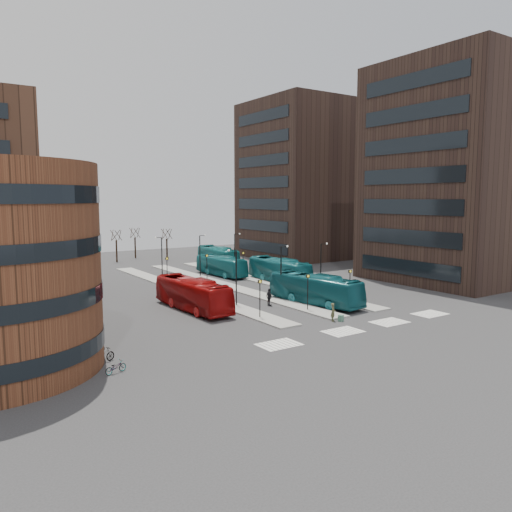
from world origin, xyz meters
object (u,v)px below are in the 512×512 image
commuter_a (230,303)px  commuter_b (269,297)px  red_bus (193,294)px  teal_bus_a (315,289)px  traveller (333,312)px  bicycle_near (116,367)px  bicycle_far (95,349)px  teal_bus_d (218,256)px  teal_bus_b (221,266)px  teal_bus_c (279,270)px  commuter_c (305,293)px  bicycle_mid (104,355)px  suitcase (341,318)px

commuter_a → commuter_b: bearing=-160.6°
red_bus → commuter_b: size_ratio=6.37×
red_bus → teal_bus_a: size_ratio=1.01×
traveller → bicycle_near: traveller is taller
traveller → bicycle_far: (-21.80, 2.42, -0.45)m
teal_bus_d → commuter_a: teal_bus_d is taller
teal_bus_d → bicycle_far: bearing=-124.6°
teal_bus_b → teal_bus_c: 10.43m
teal_bus_d → bicycle_near: 53.04m
teal_bus_b → bicycle_far: (-26.89, -27.82, -1.07)m
bicycle_near → commuter_b: bearing=-78.5°
commuter_c → bicycle_mid: (-25.95, -9.10, -0.31)m
commuter_a → bicycle_far: bearing=43.7°
red_bus → bicycle_far: 15.97m
red_bus → bicycle_mid: size_ratio=6.78×
red_bus → bicycle_far: bearing=-146.2°
suitcase → bicycle_near: size_ratio=0.37×
suitcase → teal_bus_b: 31.06m
teal_bus_d → commuter_a: size_ratio=7.11×
teal_bus_a → teal_bus_d: bearing=71.6°
commuter_b → bicycle_near: (-20.71, -11.44, -0.52)m
suitcase → commuter_c: (3.57, 9.68, 0.54)m
red_bus → teal_bus_b: (14.02, 18.46, -0.17)m
teal_bus_d → bicycle_near: (-31.83, -42.41, -1.25)m
teal_bus_b → commuter_c: size_ratio=6.44×
red_bus → traveller: red_bus is taller
commuter_c → commuter_b: bearing=-60.6°
teal_bus_a → commuter_b: teal_bus_a is taller
red_bus → commuter_c: size_ratio=7.17×
bicycle_mid → bicycle_far: size_ratio=1.08×
teal_bus_d → bicycle_mid: teal_bus_d is taller
teal_bus_c → traveller: teal_bus_c is taller
teal_bus_a → teal_bus_d: teal_bus_d is taller
teal_bus_b → teal_bus_d: 10.90m
commuter_c → commuter_a: bearing=-62.5°
commuter_a → commuter_c: commuter_a is taller
teal_bus_d → teal_bus_b: bearing=-111.3°
teal_bus_d → bicycle_mid: bearing=-122.9°
teal_bus_b → bicycle_mid: 40.40m
teal_bus_c → commuter_a: 18.63m
traveller → red_bus: bearing=83.4°
teal_bus_a → teal_bus_c: size_ratio=0.98×
teal_bus_b → bicycle_far: bearing=-136.6°
teal_bus_d → commuter_c: size_ratio=7.17×
teal_bus_b → teal_bus_d: teal_bus_d is taller
red_bus → bicycle_mid: red_bus is taller
teal_bus_a → teal_bus_b: (1.47, 23.35, -0.16)m
suitcase → commuter_c: bearing=53.8°
suitcase → teal_bus_b: (4.51, 30.70, 1.20)m
red_bus → commuter_b: 8.36m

